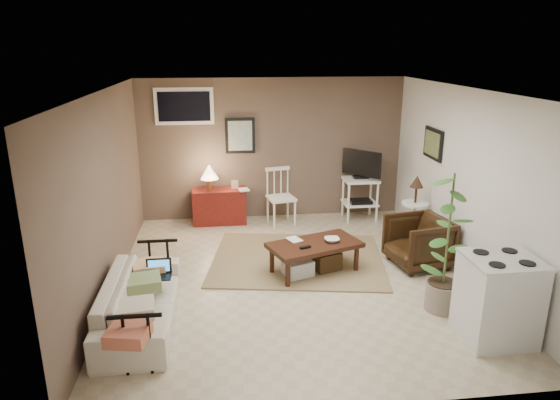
{
  "coord_description": "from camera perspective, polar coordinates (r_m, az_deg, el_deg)",
  "views": [
    {
      "loc": [
        -0.87,
        -5.87,
        2.9
      ],
      "look_at": [
        -0.13,
        0.35,
        0.95
      ],
      "focal_mm": 32.0,
      "sensor_mm": 36.0,
      "label": 1
    }
  ],
  "objects": [
    {
      "name": "book_console",
      "position": [
        8.27,
        -4.73,
        1.8
      ],
      "size": [
        0.17,
        0.05,
        0.22
      ],
      "primitive_type": "imported",
      "rotation": [
        0.0,
        0.0,
        0.15
      ],
      "color": "#3C1C10",
      "rests_on": "red_console"
    },
    {
      "name": "rug",
      "position": [
        7.1,
        2.01,
        -6.77
      ],
      "size": [
        2.66,
        2.27,
        0.02
      ],
      "primitive_type": "cube",
      "rotation": [
        0.0,
        0.0,
        -0.17
      ],
      "color": "#977D57",
      "rests_on": "floor"
    },
    {
      "name": "sofa",
      "position": [
        5.64,
        -15.78,
        -10.26
      ],
      "size": [
        0.54,
        1.83,
        0.72
      ],
      "primitive_type": "imported",
      "rotation": [
        0.0,
        0.0,
        1.57
      ],
      "color": "beige",
      "rests_on": "floor"
    },
    {
      "name": "art_back",
      "position": [
        8.48,
        -4.58,
        7.35
      ],
      "size": [
        0.5,
        0.03,
        0.6
      ],
      "primitive_type": "cube",
      "color": "black"
    },
    {
      "name": "coffee_table",
      "position": [
        6.64,
        3.88,
        -6.33
      ],
      "size": [
        1.33,
        0.98,
        0.45
      ],
      "color": "#3C1C10",
      "rests_on": "floor"
    },
    {
      "name": "spindle_chair",
      "position": [
        8.4,
        0.09,
        0.23
      ],
      "size": [
        0.5,
        0.5,
        0.94
      ],
      "color": "white",
      "rests_on": "floor"
    },
    {
      "name": "side_table",
      "position": [
        7.76,
        15.2,
        -0.18
      ],
      "size": [
        0.4,
        0.4,
        1.06
      ],
      "color": "white",
      "rests_on": "floor"
    },
    {
      "name": "bowl",
      "position": [
        6.6,
        5.97,
        -3.94
      ],
      "size": [
        0.2,
        0.05,
        0.2
      ],
      "primitive_type": "imported",
      "rotation": [
        0.0,
        0.0,
        -0.01
      ],
      "color": "#3C1C10",
      "rests_on": "coffee_table"
    },
    {
      "name": "laptop",
      "position": [
        5.85,
        -13.69,
        -7.9
      ],
      "size": [
        0.28,
        0.21,
        0.19
      ],
      "color": "black",
      "rests_on": "sofa"
    },
    {
      "name": "floor",
      "position": [
        6.61,
        1.48,
        -8.8
      ],
      "size": [
        5.0,
        5.0,
        0.0
      ],
      "primitive_type": "plane",
      "color": "#C1B293",
      "rests_on": "ground"
    },
    {
      "name": "art_right",
      "position": [
        7.71,
        17.11,
        6.17
      ],
      "size": [
        0.03,
        0.6,
        0.45
      ],
      "primitive_type": "cube",
      "color": "black"
    },
    {
      "name": "armchair",
      "position": [
        7.06,
        15.57,
        -4.37
      ],
      "size": [
        0.81,
        0.85,
        0.75
      ],
      "primitive_type": "imported",
      "rotation": [
        0.0,
        0.0,
        -1.39
      ],
      "color": "black",
      "rests_on": "floor"
    },
    {
      "name": "sofa_end_rails",
      "position": [
        5.64,
        -14.66,
        -10.7
      ],
      "size": [
        0.49,
        1.83,
        0.62
      ],
      "primitive_type": null,
      "color": "black",
      "rests_on": "floor"
    },
    {
      "name": "tv_stand",
      "position": [
        8.64,
        9.2,
        1.88
      ],
      "size": [
        0.57,
        0.56,
        1.21
      ],
      "color": "white",
      "rests_on": "floor"
    },
    {
      "name": "sofa_pillows",
      "position": [
        5.41,
        -15.71,
        -10.51
      ],
      "size": [
        0.35,
        1.74,
        0.12
      ],
      "primitive_type": null,
      "color": "beige",
      "rests_on": "sofa"
    },
    {
      "name": "red_console",
      "position": [
        8.49,
        -7.03,
        -0.33
      ],
      "size": [
        0.89,
        0.4,
        1.03
      ],
      "color": "maroon",
      "rests_on": "floor"
    },
    {
      "name": "book_table",
      "position": [
        6.57,
        1.04,
        -3.87
      ],
      "size": [
        0.15,
        0.07,
        0.22
      ],
      "primitive_type": "imported",
      "rotation": [
        0.0,
        0.0,
        0.38
      ],
      "color": "#3C1C10",
      "rests_on": "coffee_table"
    },
    {
      "name": "potted_plant",
      "position": [
        5.79,
        18.63,
        -4.19
      ],
      "size": [
        0.41,
        0.41,
        1.64
      ],
      "color": "gray",
      "rests_on": "floor"
    },
    {
      "name": "stove",
      "position": [
        5.6,
        23.62,
        -10.27
      ],
      "size": [
        0.69,
        0.65,
        0.91
      ],
      "color": "silver",
      "rests_on": "floor"
    },
    {
      "name": "window",
      "position": [
        8.42,
        -10.89,
        10.47
      ],
      "size": [
        0.96,
        0.03,
        0.6
      ],
      "primitive_type": "cube",
      "color": "white"
    }
  ]
}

